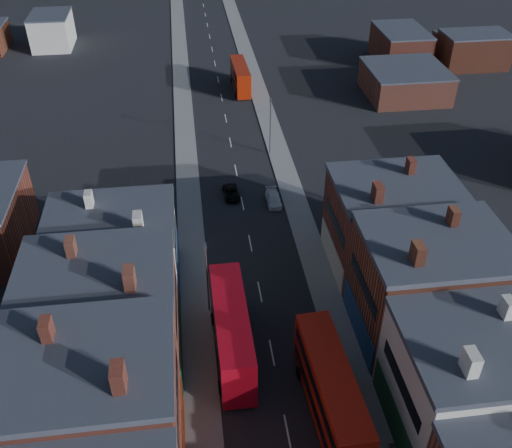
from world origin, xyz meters
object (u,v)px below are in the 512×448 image
object	(u,v)px
bus_0	(232,331)
bus_1	(331,391)
car_2	(231,193)
bus_2	(240,76)
car_3	(273,199)

from	to	relation	value
bus_0	bus_1	bearing A→B (deg)	-46.62
bus_1	car_2	distance (m)	33.04
bus_2	car_3	xyz separation A→B (m)	(0.30, -35.31, -1.78)
bus_1	bus_0	bearing A→B (deg)	131.09
bus_1	bus_2	bearing A→B (deg)	87.16
bus_0	bus_1	distance (m)	10.09
bus_1	car_3	distance (m)	30.66
bus_0	car_3	distance (m)	24.53
bus_0	bus_2	distance (m)	59.03
bus_1	car_2	world-z (taller)	bus_1
bus_0	bus_2	bearing A→B (deg)	82.63
bus_2	car_2	size ratio (longest dim) A/B	2.57
bus_2	car_3	bearing A→B (deg)	-90.95
bus_0	car_2	world-z (taller)	bus_0
car_3	bus_2	bearing A→B (deg)	90.22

